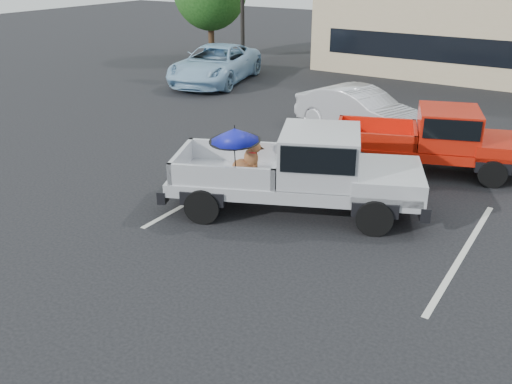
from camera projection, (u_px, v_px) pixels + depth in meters
ground at (277, 256)px, 10.93m from camera, size 90.00×90.00×0.00m
stripe_left at (213, 189)px, 13.95m from camera, size 0.12×5.00×0.01m
stripe_right at (463, 253)px, 11.02m from camera, size 0.12×5.00×0.01m
silver_pickup at (308, 167)px, 12.39m from camera, size 6.00×4.03×2.06m
red_pickup at (441, 138)px, 14.77m from camera, size 5.42×3.36×1.69m
silver_sedan at (359, 110)px, 18.12m from camera, size 4.55×2.56×1.42m
blue_suv at (215, 64)px, 25.02m from camera, size 3.98×6.25×1.61m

